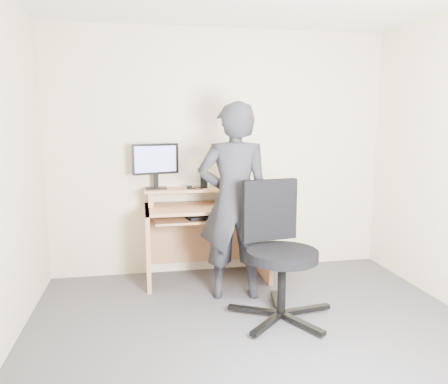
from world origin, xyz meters
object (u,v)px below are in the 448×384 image
object	(u,v)px
monitor	(156,162)
person	(234,202)
desk	(206,224)
office_chair	(278,245)

from	to	relation	value
monitor	person	bearing A→B (deg)	-61.98
desk	person	size ratio (longest dim) A/B	0.69
monitor	person	size ratio (longest dim) A/B	0.26
desk	person	xyz separation A→B (m)	(0.18, -0.55, 0.32)
monitor	desk	bearing A→B (deg)	-28.35
desk	monitor	distance (m)	0.80
desk	monitor	bearing A→B (deg)	169.41
monitor	person	xyz separation A→B (m)	(0.66, -0.64, -0.31)
office_chair	person	size ratio (longest dim) A/B	0.62
office_chair	person	bearing A→B (deg)	111.64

